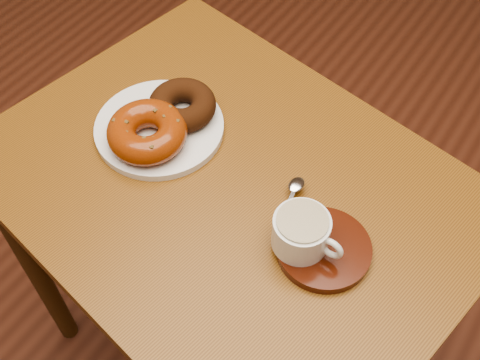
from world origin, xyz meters
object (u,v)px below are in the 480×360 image
Objects in this scene: donut_plate at (159,128)px; saucer at (324,249)px; coffee_cup at (302,232)px; cafe_table at (230,222)px.

saucer reaches higher than donut_plate.
coffee_cup is (-0.03, -0.01, 0.03)m from saucer.
donut_plate is at bearing 169.26° from coffee_cup.
donut_plate is 2.00× the size of coffee_cup.
cafe_table is 8.00× the size of coffee_cup.
coffee_cup reaches higher than cafe_table.
cafe_table is 0.22m from coffee_cup.
coffee_cup reaches higher than donut_plate.
donut_plate is at bearing 171.46° from saucer.
donut_plate reaches higher than cafe_table.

